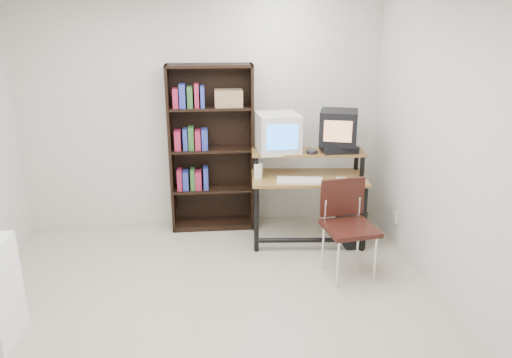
{
  "coord_description": "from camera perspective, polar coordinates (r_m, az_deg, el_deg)",
  "views": [
    {
      "loc": [
        -0.04,
        -3.56,
        2.37
      ],
      "look_at": [
        0.49,
        1.1,
        0.81
      ],
      "focal_mm": 35.0,
      "sensor_mm": 36.0,
      "label": 1
    }
  ],
  "objects": [
    {
      "name": "right_wall",
      "position": [
        4.24,
        22.55,
        2.39
      ],
      "size": [
        0.01,
        4.0,
        2.6
      ],
      "primitive_type": "cube",
      "color": "beige",
      "rests_on": "floor"
    },
    {
      "name": "mousepad",
      "position": [
        5.23,
        9.76,
        -0.21
      ],
      "size": [
        0.26,
        0.24,
        0.01
      ],
      "primitive_type": "cube",
      "rotation": [
        0.0,
        0.0,
        -0.31
      ],
      "color": "black",
      "rests_on": "computer_desk"
    },
    {
      "name": "computer_desk",
      "position": [
        5.31,
        5.97,
        -0.14
      ],
      "size": [
        1.24,
        0.71,
        0.98
      ],
      "rotation": [
        0.0,
        0.0,
        -0.1
      ],
      "color": "brown",
      "rests_on": "floor"
    },
    {
      "name": "desk_speaker",
      "position": [
        5.18,
        0.27,
        0.85
      ],
      "size": [
        0.1,
        0.09,
        0.17
      ],
      "primitive_type": "cube",
      "rotation": [
        0.0,
        0.0,
        -0.27
      ],
      "color": "beige",
      "rests_on": "computer_desk"
    },
    {
      "name": "cd_spindle",
      "position": [
        5.23,
        6.42,
        3.06
      ],
      "size": [
        0.13,
        0.13,
        0.05
      ],
      "primitive_type": "cylinder",
      "rotation": [
        0.0,
        0.0,
        -0.13
      ],
      "color": "#26262B",
      "rests_on": "computer_desk"
    },
    {
      "name": "floor",
      "position": [
        4.28,
        -5.02,
        -15.34
      ],
      "size": [
        4.0,
        4.0,
        0.01
      ],
      "primitive_type": "cube",
      "color": "#BCB29C",
      "rests_on": "ground"
    },
    {
      "name": "back_wall",
      "position": [
        5.66,
        -6.01,
        7.45
      ],
      "size": [
        4.0,
        0.01,
        2.6
      ],
      "primitive_type": "cube",
      "color": "beige",
      "rests_on": "floor"
    },
    {
      "name": "crt_tv",
      "position": [
        5.33,
        9.41,
        5.83
      ],
      "size": [
        0.47,
        0.47,
        0.36
      ],
      "rotation": [
        0.0,
        0.0,
        -0.31
      ],
      "color": "black",
      "rests_on": "vcr"
    },
    {
      "name": "wall_outlet",
      "position": [
        5.53,
        15.6,
        -4.26
      ],
      "size": [
        0.02,
        0.08,
        0.12
      ],
      "primitive_type": "cube",
      "color": "beige",
      "rests_on": "right_wall"
    },
    {
      "name": "front_wall",
      "position": [
        1.89,
        -4.26,
        -16.07
      ],
      "size": [
        4.0,
        0.01,
        2.6
      ],
      "primitive_type": "cube",
      "color": "beige",
      "rests_on": "floor"
    },
    {
      "name": "school_chair",
      "position": [
        4.74,
        10.35,
        -4.37
      ],
      "size": [
        0.51,
        0.51,
        0.9
      ],
      "rotation": [
        0.0,
        0.0,
        0.13
      ],
      "color": "black",
      "rests_on": "floor"
    },
    {
      "name": "keyboard",
      "position": [
        5.12,
        5.03,
        -0.25
      ],
      "size": [
        0.5,
        0.29,
        0.03
      ],
      "primitive_type": "cube",
      "rotation": [
        0.0,
        0.0,
        -0.17
      ],
      "color": "beige",
      "rests_on": "computer_desk"
    },
    {
      "name": "crt_monitor",
      "position": [
        5.27,
        2.52,
        5.3
      ],
      "size": [
        0.45,
        0.46,
        0.41
      ],
      "rotation": [
        0.0,
        0.0,
        0.06
      ],
      "color": "beige",
      "rests_on": "computer_desk"
    },
    {
      "name": "pc_tower",
      "position": [
        5.51,
        10.72,
        -4.98
      ],
      "size": [
        0.21,
        0.46,
        0.42
      ],
      "primitive_type": "cube",
      "rotation": [
        0.0,
        0.0,
        0.03
      ],
      "color": "black",
      "rests_on": "floor"
    },
    {
      "name": "vcr",
      "position": [
        5.33,
        9.44,
        3.41
      ],
      "size": [
        0.37,
        0.27,
        0.08
      ],
      "primitive_type": "cube",
      "rotation": [
        0.0,
        0.0,
        0.03
      ],
      "color": "black",
      "rests_on": "computer_desk"
    },
    {
      "name": "mouse",
      "position": [
        5.21,
        9.73,
        -0.05
      ],
      "size": [
        0.1,
        0.07,
        0.03
      ],
      "primitive_type": "cube",
      "rotation": [
        0.0,
        0.0,
        -0.08
      ],
      "color": "white",
      "rests_on": "mousepad"
    },
    {
      "name": "bookshelf",
      "position": [
        5.6,
        -5.17,
        3.69
      ],
      "size": [
        0.93,
        0.33,
        1.86
      ],
      "rotation": [
        0.0,
        0.0,
        -0.02
      ],
      "color": "black",
      "rests_on": "floor"
    }
  ]
}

